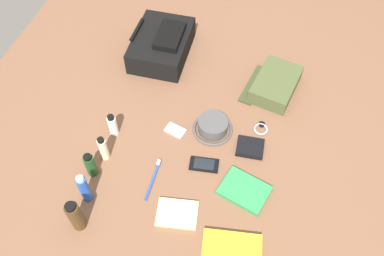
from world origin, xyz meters
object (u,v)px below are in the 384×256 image
Objects in this scene: backpack at (162,44)px; bucket_hat at (213,126)px; cell_phone at (204,165)px; media_player at (175,130)px; wristwatch at (261,128)px; wallet at (250,148)px; cologne_bottle at (76,216)px; toothpaste_tube at (113,125)px; lotion_bottle at (103,149)px; notepad at (177,214)px; deodorant_spray at (84,189)px; toothbrush at (154,177)px; shampoo_bottle at (90,165)px; toiletry_pouch at (274,84)px; paperback_novel at (232,249)px; travel_guidebook at (244,190)px.

backpack reaches higher than bucket_hat.
cell_phone reaches higher than media_player.
wallet is (-0.11, 0.02, 0.01)m from wristwatch.
cologne_bottle reaches higher than wallet.
wristwatch is at bearing -72.79° from bucket_hat.
toothpaste_tube is (-0.50, 0.04, -0.01)m from backpack.
toothpaste_tube is at bearing 5.18° from cologne_bottle.
cologne_bottle is 2.27× the size of wristwatch.
lotion_bottle is 0.39m from notepad.
toothbrush is at bearing -54.68° from deodorant_spray.
shampoo_bottle is 1.00× the size of cell_phone.
shampoo_bottle is at bearing 129.62° from bucket_hat.
media_player is at bearing 107.92° from wristwatch.
wristwatch is 0.65× the size of wallet.
paperback_novel is (-0.78, 0.01, -0.02)m from toiletry_pouch.
toothbrush is at bearing 147.52° from toiletry_pouch.
paperback_novel reaches higher than notepad.
lotion_bottle is 1.36× the size of media_player.
toothpaste_tube is 1.60× the size of wristwatch.
toothbrush is (-0.04, 0.35, -0.00)m from travel_guidebook.
deodorant_spray is 1.27× the size of shampoo_bottle.
toiletry_pouch is at bearing -22.65° from cell_phone.
cell_phone is at bearing -45.08° from cologne_bottle.
cologne_bottle is 1.71× the size of media_player.
shampoo_bottle is 0.68× the size of toothbrush.
deodorant_spray reaches higher than backpack.
toothpaste_tube is 0.51× the size of paperback_novel.
media_player is at bearing -71.97° from toothpaste_tube.
deodorant_spray is at bearing 108.76° from travel_guidebook.
lotion_bottle reaches higher than media_player.
toothbrush is at bearing 96.79° from travel_guidebook.
cologne_bottle is 1.32× the size of shampoo_bottle.
notepad is at bearing -67.33° from cologne_bottle.
toothbrush is (-0.24, 0.01, 0.00)m from media_player.
bucket_hat is at bearing 21.96° from paperback_novel.
deodorant_spray is (0.11, 0.02, -0.00)m from cologne_bottle.
backpack reaches higher than toothpaste_tube.
lotion_bottle is at bearing 56.13° from notepad.
wristwatch is at bearing -35.45° from notepad.
lotion_bottle reaches higher than travel_guidebook.
toiletry_pouch is (-0.08, -0.56, -0.02)m from backpack.
toiletry_pouch reaches higher than notepad.
media_player is (0.13, 0.16, -0.00)m from cell_phone.
paperback_novel is at bearing -120.91° from toothpaste_tube.
wallet is (0.13, -0.16, 0.01)m from cell_phone.
wallet is (0.49, -0.53, -0.07)m from cologne_bottle.
bucket_hat is 1.33× the size of lotion_bottle.
shampoo_bottle is 0.08m from lotion_bottle.
lotion_bottle reaches higher than shampoo_bottle.
wristwatch is at bearing -37.65° from cell_phone.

